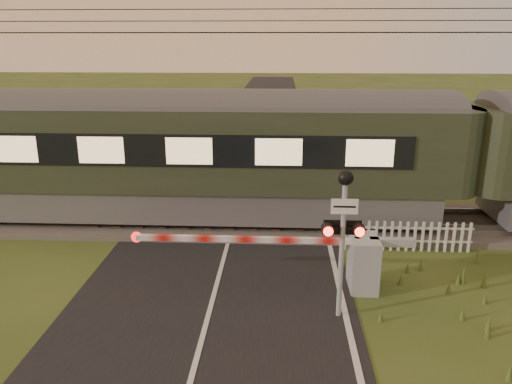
# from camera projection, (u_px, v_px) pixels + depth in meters

# --- Properties ---
(ground) EXTENTS (160.00, 160.00, 0.00)m
(ground) POSITION_uv_depth(u_px,v_px,m) (199.00, 349.00, 8.92)
(ground) COLOR #35491C
(ground) RESTS_ON ground
(road) EXTENTS (6.00, 140.00, 0.03)m
(road) POSITION_uv_depth(u_px,v_px,m) (198.00, 356.00, 8.70)
(road) COLOR black
(road) RESTS_ON ground
(track_bed) EXTENTS (140.00, 3.40, 0.39)m
(track_bed) POSITION_uv_depth(u_px,v_px,m) (234.00, 220.00, 15.12)
(track_bed) COLOR #47423D
(track_bed) RESTS_ON ground
(overhead_wires) EXTENTS (120.00, 0.62, 0.62)m
(overhead_wires) POSITION_uv_depth(u_px,v_px,m) (231.00, 24.00, 13.47)
(overhead_wires) COLOR black
(overhead_wires) RESTS_ON ground
(train) EXTENTS (39.36, 2.71, 3.66)m
(train) POSITION_uv_depth(u_px,v_px,m) (467.00, 157.00, 14.19)
(train) COLOR slate
(train) RESTS_ON ground
(boom_gate) EXTENTS (6.24, 0.92, 1.23)m
(boom_gate) POSITION_uv_depth(u_px,v_px,m) (353.00, 260.00, 10.97)
(boom_gate) COLOR gray
(boom_gate) RESTS_ON ground
(crossing_signal) EXTENTS (0.77, 0.34, 3.02)m
(crossing_signal) POSITION_uv_depth(u_px,v_px,m) (343.00, 218.00, 9.40)
(crossing_signal) COLOR gray
(crossing_signal) RESTS_ON ground
(picket_fence) EXTENTS (3.39, 0.07, 0.82)m
(picket_fence) POSITION_uv_depth(u_px,v_px,m) (407.00, 236.00, 12.97)
(picket_fence) COLOR silver
(picket_fence) RESTS_ON ground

